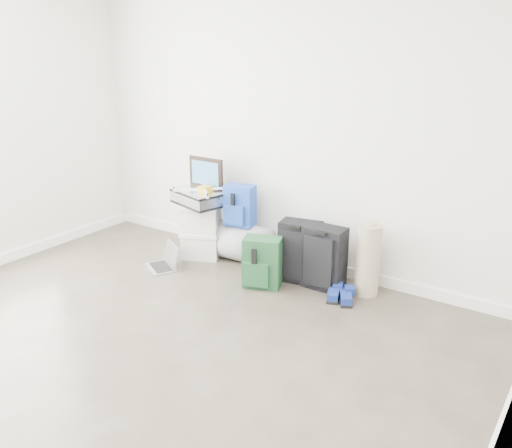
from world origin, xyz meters
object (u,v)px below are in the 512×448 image
Objects in this scene: boxes_stack at (201,230)px; laptop at (165,262)px; large_suitcase at (300,252)px; carry_on at (324,258)px; briefcase at (200,197)px; duffel_bag at (241,242)px.

laptop is (-0.11, -0.42, -0.22)m from boxes_stack.
carry_on is (0.24, -0.01, 0.00)m from large_suitcase.
briefcase is 1.14m from large_suitcase.
large_suitcase is at bearing -11.63° from duffel_bag.
large_suitcase is 0.24m from carry_on.
boxes_stack is 0.42m from duffel_bag.
briefcase is (-0.00, 0.00, 0.34)m from boxes_stack.
briefcase reaches higher than large_suitcase.
duffel_bag is 0.76m from laptop.
duffel_bag is at bearing 160.74° from large_suitcase.
briefcase is 0.83× the size of duffel_bag.
duffel_bag is at bearing 36.04° from briefcase.
carry_on is 1.42× the size of laptop.
large_suitcase is (1.09, 0.04, 0.00)m from boxes_stack.
carry_on is (1.33, 0.03, -0.34)m from briefcase.
briefcase is 0.71m from laptop.
boxes_stack is 1.09× the size of briefcase.
carry_on is at bearing 46.29° from laptop.
boxes_stack is at bearing -162.69° from duffel_bag.
boxes_stack is at bearing 171.16° from large_suitcase.
laptop is (-0.49, -0.57, -0.13)m from duffel_bag.
boxes_stack is at bearing 104.27° from laptop.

